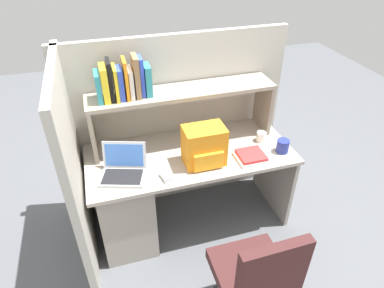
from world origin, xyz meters
The scene contains 13 objects.
ground_plane centered at (0.00, 0.00, 0.00)m, with size 8.00×8.00×0.00m, color #595B60.
desk centered at (-0.39, 0.00, 0.40)m, with size 1.60×0.70×0.73m.
cubicle_partition_rear centered at (0.00, 0.38, 0.78)m, with size 1.84×0.05×1.55m, color #B2ADA0.
cubicle_partition_left centered at (-0.85, -0.05, 0.78)m, with size 0.05×1.06×1.55m, color #B2ADA0.
overhead_hutch centered at (0.00, 0.20, 1.08)m, with size 1.44×0.28×0.45m.
reference_books_on_shelf centered at (-0.43, 0.20, 1.31)m, with size 0.38×0.18×0.30m.
laptop centered at (-0.53, -0.11, 0.78)m, with size 0.37×0.34×0.22m.
backpack centered at (0.07, -0.14, 0.87)m, with size 0.30×0.23×0.30m.
computer_mouse centered at (-0.25, -0.24, 0.75)m, with size 0.06×0.10×0.03m, color silver.
paper_cup centered at (0.60, 0.00, 0.77)m, with size 0.08×0.08×0.08m, color white.
snack_canister centered at (0.70, -0.18, 0.78)m, with size 0.10×0.10×0.11m, color navy.
desk_book_stack centered at (0.43, -0.20, 0.75)m, with size 0.24×0.20×0.05m.
office_chair centered at (0.11, -0.99, 0.39)m, with size 0.52×0.52×0.93m.
Camera 1 is at (-0.60, -2.04, 2.29)m, focal length 31.64 mm.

